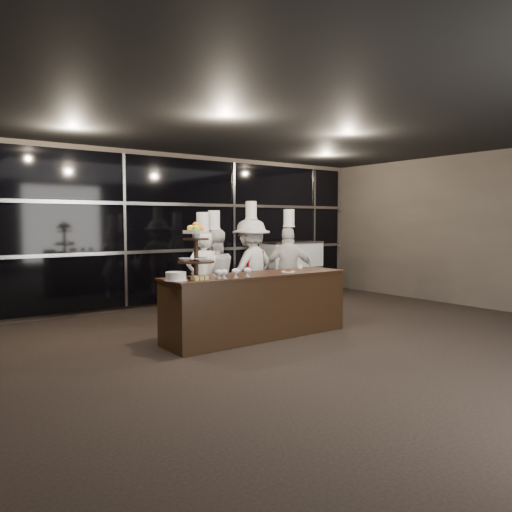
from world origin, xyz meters
TOP-DOWN VIEW (x-y plane):
  - room at (0.00, 0.00)m, footprint 10.00×10.00m
  - window_wall at (0.00, 4.94)m, footprint 8.60×0.10m
  - buffet_counter at (-0.43, 1.88)m, footprint 2.84×0.74m
  - display_stand at (-1.43, 1.88)m, footprint 0.48×0.48m
  - compotes at (-1.02, 1.66)m, footprint 0.57×0.11m
  - layer_cake at (-1.76, 1.83)m, footprint 0.30×0.30m
  - pastry_squares at (-1.48, 1.71)m, footprint 0.20×0.13m
  - small_plate at (0.06, 1.78)m, footprint 0.20×0.20m
  - chef_cup at (0.61, 2.13)m, footprint 0.08×0.08m
  - display_case at (2.29, 4.30)m, footprint 1.34×0.59m
  - chef_a at (-0.71, 2.95)m, footprint 0.59×0.43m
  - chef_b at (-0.46, 3.01)m, footprint 0.87×0.74m
  - chef_c at (0.33, 3.09)m, footprint 1.20×0.83m
  - chef_d at (0.96, 2.82)m, footprint 0.98×0.84m

SIDE VIEW (x-z plane):
  - buffet_counter at x=-0.43m, z-range 0.01..0.93m
  - display_case at x=2.29m, z-range 0.07..1.31m
  - chef_b at x=-0.46m, z-range -0.13..1.71m
  - chef_a at x=-0.71m, z-range -0.12..1.70m
  - chef_d at x=0.96m, z-range -0.13..1.75m
  - chef_c at x=0.33m, z-range -0.14..1.87m
  - small_plate at x=0.06m, z-range 0.91..0.96m
  - pastry_squares at x=-1.48m, z-range 0.92..0.97m
  - chef_cup at x=0.61m, z-range 0.92..0.99m
  - layer_cake at x=-1.76m, z-range 0.92..1.03m
  - compotes at x=-1.02m, z-range 0.94..1.06m
  - display_stand at x=-1.43m, z-range 0.97..1.71m
  - room at x=0.00m, z-range -3.50..6.50m
  - window_wall at x=0.00m, z-range 0.10..2.90m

